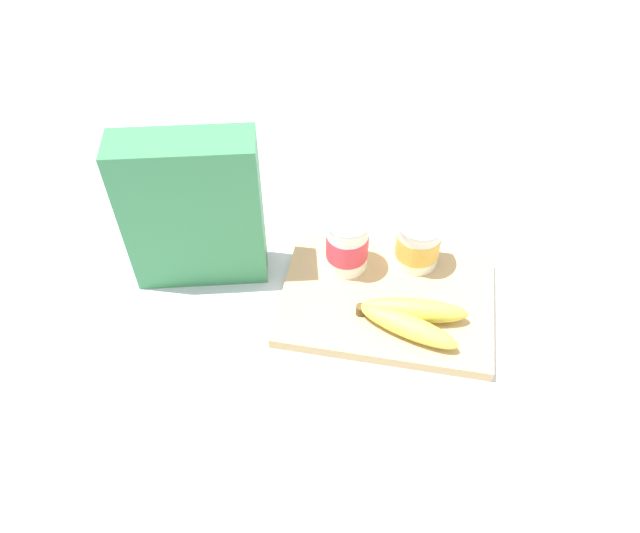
# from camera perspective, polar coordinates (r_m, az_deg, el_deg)

# --- Properties ---
(ground_plane) EXTENTS (2.40, 2.40, 0.00)m
(ground_plane) POSITION_cam_1_polar(r_m,az_deg,el_deg) (0.97, 6.04, -3.52)
(ground_plane) COLOR silver
(cutting_board) EXTENTS (0.32, 0.22, 0.02)m
(cutting_board) POSITION_cam_1_polar(r_m,az_deg,el_deg) (0.97, 6.08, -3.17)
(cutting_board) COLOR tan
(cutting_board) RESTS_ON ground_plane
(cereal_box) EXTENTS (0.21, 0.12, 0.26)m
(cereal_box) POSITION_cam_1_polar(r_m,az_deg,el_deg) (0.94, -11.48, 4.89)
(cereal_box) COLOR #38844C
(cereal_box) RESTS_ON ground_plane
(yogurt_cup_front) EXTENTS (0.07, 0.07, 0.10)m
(yogurt_cup_front) POSITION_cam_1_polar(r_m,az_deg,el_deg) (0.96, 2.49, 2.09)
(yogurt_cup_front) COLOR white
(yogurt_cup_front) RESTS_ON cutting_board
(yogurt_cup_back) EXTENTS (0.07, 0.07, 0.08)m
(yogurt_cup_back) POSITION_cam_1_polar(r_m,az_deg,el_deg) (0.98, 8.93, 2.21)
(yogurt_cup_back) COLOR white
(yogurt_cup_back) RESTS_ON cutting_board
(banana_bunch) EXTENTS (0.16, 0.09, 0.04)m
(banana_bunch) POSITION_cam_1_polar(r_m,az_deg,el_deg) (0.92, 8.28, -4.60)
(banana_bunch) COLOR #DACA46
(banana_bunch) RESTS_ON cutting_board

